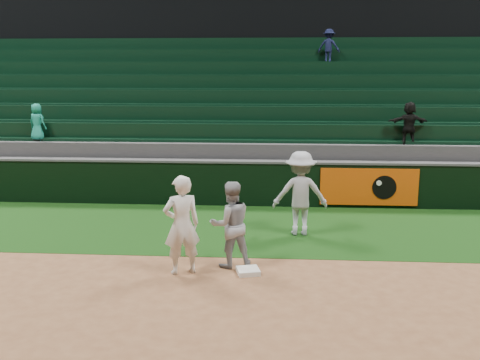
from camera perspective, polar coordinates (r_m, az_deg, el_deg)
name	(u,v)px	position (r m, az deg, el deg)	size (l,w,h in m)	color
ground	(247,275)	(9.90, 0.79, -10.12)	(70.00, 70.00, 0.00)	brown
foul_grass	(254,228)	(12.73, 1.52, -5.10)	(36.00, 4.20, 0.01)	black
upper_deck	(267,21)	(26.74, 2.92, 16.62)	(40.00, 12.00, 12.00)	black
first_base	(248,271)	(9.97, 0.87, -9.68)	(0.40, 0.40, 0.09)	white
first_baseman	(182,225)	(9.77, -6.24, -4.79)	(0.67, 0.44, 1.84)	white
baserunner	(231,224)	(10.09, -1.01, -4.75)	(0.80, 0.62, 1.65)	#95979E
base_coach	(300,193)	(12.05, 6.44, -1.44)	(1.23, 0.71, 1.90)	#A5A8B3
field_wall	(258,183)	(14.71, 1.99, -0.29)	(36.00, 0.45, 1.25)	black
stadium_seating	(262,129)	(18.27, 2.33, 5.43)	(36.00, 5.95, 5.07)	#343537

